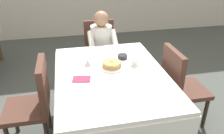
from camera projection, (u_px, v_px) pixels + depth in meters
ground_plane at (111, 129)px, 2.65m from camera, size 14.00×14.00×0.00m
dining_table_main at (111, 81)px, 2.35m from camera, size 1.12×1.52×0.74m
chair_diner at (100, 48)px, 3.43m from camera, size 0.44×0.45×0.93m
diner_person at (102, 43)px, 3.24m from camera, size 0.40×0.43×1.12m
chair_right_side at (179, 83)px, 2.55m from camera, size 0.45×0.44×0.93m
chair_left_side at (35, 99)px, 2.26m from camera, size 0.45×0.44×0.93m
plate_breakfast at (112, 67)px, 2.42m from camera, size 0.28×0.28×0.02m
breakfast_stack at (112, 64)px, 2.40m from camera, size 0.20×0.21×0.07m
cup_coffee at (135, 61)px, 2.45m from camera, size 0.11×0.08×0.08m
bowl_butter at (123, 57)px, 2.61m from camera, size 0.11×0.11×0.04m
syrup_pitcher at (88, 62)px, 2.44m from camera, size 0.08×0.08×0.07m
fork_left_of_plate at (94, 70)px, 2.37m from camera, size 0.02×0.18×0.00m
knife_right_of_plate at (130, 66)px, 2.44m from camera, size 0.04×0.20×0.00m
spoon_near_edge at (119, 85)px, 2.11m from camera, size 0.15×0.03×0.00m
napkin_folded at (82, 79)px, 2.20m from camera, size 0.19×0.15×0.01m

